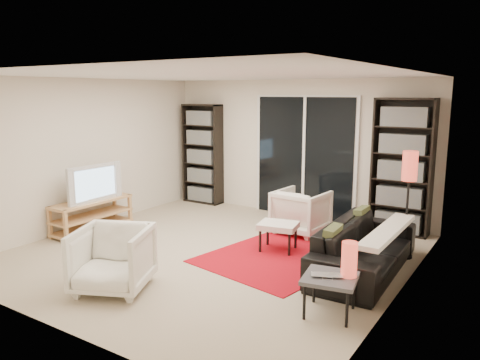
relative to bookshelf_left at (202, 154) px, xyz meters
The scene contains 20 objects.
floor 3.19m from the bookshelf_left, 50.10° to the right, with size 5.00×5.00×0.00m, color #B9A78F.
wall_back 1.97m from the bookshelf_left, ahead, with size 5.00×0.02×2.40m, color silver.
wall_front 5.22m from the bookshelf_left, 68.02° to the right, with size 5.00×0.02×2.40m, color silver.
wall_left 2.41m from the bookshelf_left, 103.27° to the right, with size 0.02×5.00×2.40m, color silver.
wall_right 5.03m from the bookshelf_left, 27.66° to the right, with size 0.02×5.00×2.40m, color silver.
ceiling 3.36m from the bookshelf_left, 50.10° to the right, with size 5.00×5.00×0.02m, color white.
sliding_door 2.16m from the bookshelf_left, ahead, with size 1.92×0.08×2.16m.
bookshelf_left is the anchor object (origin of this frame).
bookshelf_right 3.85m from the bookshelf_left, ahead, with size 0.90×0.30×2.10m.
tv_stand 2.65m from the bookshelf_left, 96.37° to the right, with size 0.43×1.35×0.50m.
tv 2.55m from the bookshelf_left, 95.93° to the right, with size 1.00×0.13×0.58m, color black.
rug 3.53m from the bookshelf_left, 33.48° to the right, with size 1.65×2.23×0.01m, color #B00816.
sofa 4.39m from the bookshelf_left, 25.38° to the right, with size 2.08×0.81×0.61m, color black.
armchair_back 2.77m from the bookshelf_left, 18.08° to the right, with size 0.74×0.76×0.69m, color white.
armchair_front 4.35m from the bookshelf_left, 66.09° to the right, with size 0.77×0.79×0.72m, color white.
ottoman 3.26m from the bookshelf_left, 33.61° to the right, with size 0.59×0.52×0.40m.
side_table 5.14m from the bookshelf_left, 38.41° to the right, with size 0.60×0.60×0.40m.
laptop 5.17m from the bookshelf_left, 39.07° to the right, with size 0.31×0.20×0.02m, color silver.
table_lamp 5.18m from the bookshelf_left, 36.54° to the right, with size 0.16×0.16×0.35m, color #DD4431.
floor_lamp 4.35m from the bookshelf_left, 14.41° to the right, with size 0.22×0.22×1.43m.
Camera 1 is at (3.66, -4.97, 2.19)m, focal length 35.00 mm.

